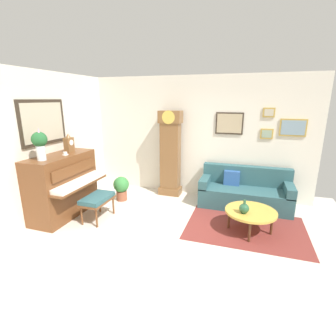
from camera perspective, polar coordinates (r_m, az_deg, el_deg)
ground_plane at (r=4.35m, az=-0.89°, el=-16.95°), size 6.40×6.00×0.10m
wall_left at (r=5.22m, az=-29.10°, el=3.90°), size 0.13×4.90×2.80m
wall_back at (r=6.05m, az=6.62°, el=7.02°), size 5.30×0.13×2.80m
area_rug at (r=4.93m, az=17.12°, el=-12.78°), size 2.10×1.50×0.01m
piano at (r=5.41m, az=-22.61°, el=-3.62°), size 0.87×1.44×1.24m
piano_bench at (r=5.06m, az=-15.73°, el=-6.91°), size 0.42×0.70×0.48m
grandfather_clock at (r=6.00m, az=0.54°, el=2.77°), size 0.52×0.34×2.03m
couch at (r=5.76m, az=16.96°, el=-5.23°), size 1.90×0.80×0.84m
coffee_table at (r=4.68m, az=18.26°, el=-9.48°), size 0.88×0.88×0.40m
mantel_clock at (r=5.43m, az=-21.55°, el=5.12°), size 0.13×0.18×0.38m
flower_vase at (r=4.87m, az=-27.09°, el=5.16°), size 0.26×0.26×0.58m
teacup at (r=5.22m, az=-22.28°, el=3.01°), size 0.12×0.12×0.06m
green_jug at (r=4.50m, az=16.88°, el=-8.75°), size 0.17×0.17×0.24m
potted_plant at (r=5.90m, az=-10.55°, el=-4.22°), size 0.36×0.36×0.56m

